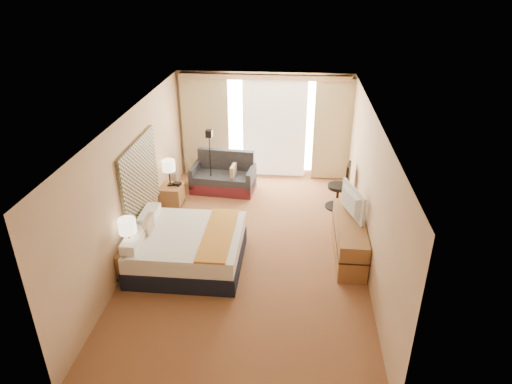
# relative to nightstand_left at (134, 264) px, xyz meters

# --- Properties ---
(floor) EXTENTS (4.20, 7.00, 0.02)m
(floor) POSITION_rel_nightstand_left_xyz_m (1.87, 1.05, -0.28)
(floor) COLOR maroon
(floor) RESTS_ON ground
(ceiling) EXTENTS (4.20, 7.00, 0.02)m
(ceiling) POSITION_rel_nightstand_left_xyz_m (1.87, 1.05, 2.33)
(ceiling) COLOR silver
(ceiling) RESTS_ON wall_back
(wall_back) EXTENTS (4.20, 0.02, 2.60)m
(wall_back) POSITION_rel_nightstand_left_xyz_m (1.87, 4.55, 1.02)
(wall_back) COLOR tan
(wall_back) RESTS_ON ground
(wall_front) EXTENTS (4.20, 0.02, 2.60)m
(wall_front) POSITION_rel_nightstand_left_xyz_m (1.87, -2.45, 1.02)
(wall_front) COLOR tan
(wall_front) RESTS_ON ground
(wall_left) EXTENTS (0.02, 7.00, 2.60)m
(wall_left) POSITION_rel_nightstand_left_xyz_m (-0.23, 1.05, 1.02)
(wall_left) COLOR tan
(wall_left) RESTS_ON ground
(wall_right) EXTENTS (0.02, 7.00, 2.60)m
(wall_right) POSITION_rel_nightstand_left_xyz_m (3.97, 1.05, 1.02)
(wall_right) COLOR tan
(wall_right) RESTS_ON ground
(headboard) EXTENTS (0.06, 1.85, 1.50)m
(headboard) POSITION_rel_nightstand_left_xyz_m (-0.19, 1.25, 1.01)
(headboard) COLOR black
(headboard) RESTS_ON wall_left
(nightstand_left) EXTENTS (0.45, 0.52, 0.55)m
(nightstand_left) POSITION_rel_nightstand_left_xyz_m (0.00, 0.00, 0.00)
(nightstand_left) COLOR brown
(nightstand_left) RESTS_ON floor
(nightstand_right) EXTENTS (0.45, 0.52, 0.55)m
(nightstand_right) POSITION_rel_nightstand_left_xyz_m (0.00, 2.50, 0.00)
(nightstand_right) COLOR brown
(nightstand_right) RESTS_ON floor
(media_dresser) EXTENTS (0.50, 1.80, 0.70)m
(media_dresser) POSITION_rel_nightstand_left_xyz_m (3.70, 1.05, 0.07)
(media_dresser) COLOR brown
(media_dresser) RESTS_ON floor
(window) EXTENTS (2.30, 0.02, 2.30)m
(window) POSITION_rel_nightstand_left_xyz_m (2.12, 4.52, 1.04)
(window) COLOR white
(window) RESTS_ON wall_back
(curtains) EXTENTS (4.12, 0.19, 2.56)m
(curtains) POSITION_rel_nightstand_left_xyz_m (1.87, 4.44, 1.13)
(curtains) COLOR #C7B28C
(curtains) RESTS_ON floor
(bed) EXTENTS (1.91, 1.75, 0.93)m
(bed) POSITION_rel_nightstand_left_xyz_m (0.81, 0.48, 0.07)
(bed) COLOR black
(bed) RESTS_ON floor
(loveseat) EXTENTS (1.53, 0.92, 0.92)m
(loveseat) POSITION_rel_nightstand_left_xyz_m (0.99, 3.54, 0.03)
(loveseat) COLOR #57191F
(loveseat) RESTS_ON floor
(floor_lamp) EXTENTS (0.20, 0.20, 1.55)m
(floor_lamp) POSITION_rel_nightstand_left_xyz_m (0.72, 3.35, 0.82)
(floor_lamp) COLOR black
(floor_lamp) RESTS_ON floor
(desk_chair) EXTENTS (0.52, 0.52, 1.06)m
(desk_chair) POSITION_rel_nightstand_left_xyz_m (3.68, 2.89, 0.20)
(desk_chair) COLOR black
(desk_chair) RESTS_ON floor
(lamp_left) EXTENTS (0.29, 0.29, 0.61)m
(lamp_left) POSITION_rel_nightstand_left_xyz_m (-0.02, -0.02, 0.75)
(lamp_left) COLOR black
(lamp_left) RESTS_ON nightstand_left
(lamp_right) EXTENTS (0.28, 0.28, 0.59)m
(lamp_right) POSITION_rel_nightstand_left_xyz_m (-0.02, 2.53, 0.73)
(lamp_right) COLOR black
(lamp_right) RESTS_ON nightstand_right
(tissue_box) EXTENTS (0.14, 0.14, 0.11)m
(tissue_box) POSITION_rel_nightstand_left_xyz_m (0.07, -0.12, 0.33)
(tissue_box) COLOR #88B8D3
(tissue_box) RESTS_ON nightstand_left
(telephone) EXTENTS (0.19, 0.16, 0.06)m
(telephone) POSITION_rel_nightstand_left_xyz_m (0.12, 2.55, 0.31)
(telephone) COLOR black
(telephone) RESTS_ON nightstand_right
(television) EXTENTS (0.41, 0.94, 0.55)m
(television) POSITION_rel_nightstand_left_xyz_m (3.65, 1.28, 0.70)
(television) COLOR black
(television) RESTS_ON media_dresser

